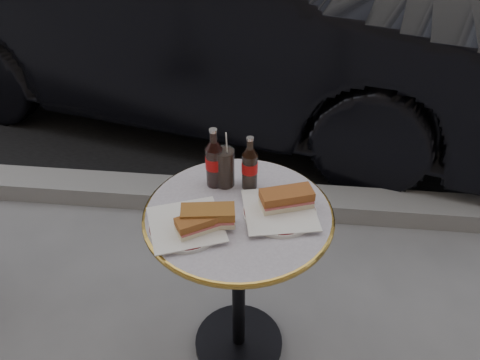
# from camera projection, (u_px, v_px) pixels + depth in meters

# --- Properties ---
(ground) EXTENTS (80.00, 80.00, 0.00)m
(ground) POSITION_uv_depth(u_px,v_px,m) (239.00, 344.00, 1.95)
(ground) COLOR slate
(ground) RESTS_ON ground
(asphalt_road) EXTENTS (40.00, 8.00, 0.00)m
(asphalt_road) POSITION_uv_depth(u_px,v_px,m) (281.00, 0.00, 5.93)
(asphalt_road) COLOR black
(asphalt_road) RESTS_ON ground
(curb) EXTENTS (40.00, 0.20, 0.12)m
(curb) POSITION_uv_depth(u_px,v_px,m) (256.00, 200.00, 2.64)
(curb) COLOR gray
(curb) RESTS_ON ground
(bistro_table) EXTENTS (0.62, 0.62, 0.73)m
(bistro_table) POSITION_uv_depth(u_px,v_px,m) (239.00, 286.00, 1.73)
(bistro_table) COLOR #BAB2C4
(bistro_table) RESTS_ON ground
(plate_left) EXTENTS (0.27, 0.27, 0.01)m
(plate_left) POSITION_uv_depth(u_px,v_px,m) (186.00, 226.00, 1.45)
(plate_left) COLOR silver
(plate_left) RESTS_ON bistro_table
(plate_right) EXTENTS (0.24, 0.24, 0.01)m
(plate_right) POSITION_uv_depth(u_px,v_px,m) (280.00, 212.00, 1.50)
(plate_right) COLOR white
(plate_right) RESTS_ON bistro_table
(sandwich_left_a) EXTENTS (0.15, 0.13, 0.05)m
(sandwich_left_a) POSITION_uv_depth(u_px,v_px,m) (199.00, 224.00, 1.41)
(sandwich_left_a) COLOR brown
(sandwich_left_a) RESTS_ON plate_left
(sandwich_left_b) EXTENTS (0.17, 0.10, 0.06)m
(sandwich_left_b) POSITION_uv_depth(u_px,v_px,m) (208.00, 217.00, 1.43)
(sandwich_left_b) COLOR #975C26
(sandwich_left_b) RESTS_ON plate_left
(sandwich_right) EXTENTS (0.18, 0.13, 0.06)m
(sandwich_right) POSITION_uv_depth(u_px,v_px,m) (286.00, 199.00, 1.49)
(sandwich_right) COLOR #975126
(sandwich_right) RESTS_ON plate_right
(cola_bottle_left) EXTENTS (0.08, 0.08, 0.22)m
(cola_bottle_left) POSITION_uv_depth(u_px,v_px,m) (214.00, 158.00, 1.56)
(cola_bottle_left) COLOR black
(cola_bottle_left) RESTS_ON bistro_table
(cola_bottle_right) EXTENTS (0.07, 0.07, 0.20)m
(cola_bottle_right) POSITION_uv_depth(u_px,v_px,m) (250.00, 163.00, 1.56)
(cola_bottle_right) COLOR black
(cola_bottle_right) RESTS_ON bistro_table
(cola_glass) EXTENTS (0.08, 0.08, 0.14)m
(cola_glass) POSITION_uv_depth(u_px,v_px,m) (225.00, 168.00, 1.59)
(cola_glass) COLOR black
(cola_glass) RESTS_ON bistro_table
(parked_car) EXTENTS (2.49, 4.64, 1.45)m
(parked_car) POSITION_uv_depth(u_px,v_px,m) (205.00, 13.00, 3.19)
(parked_car) COLOR black
(parked_car) RESTS_ON ground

